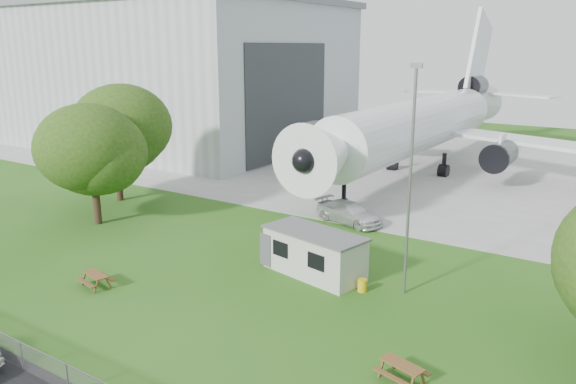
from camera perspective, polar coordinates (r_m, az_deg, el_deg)
The scene contains 11 objects.
ground at distance 30.47m, azimuth -7.65°, elevation -10.63°, with size 160.00×160.00×0.00m, color #407226.
concrete_apron at distance 62.76m, azimuth 15.65°, elevation 2.18°, with size 120.00×46.00×0.03m, color #B7B7B2.
hangar at distance 79.93m, azimuth -11.72°, elevation 11.78°, with size 43.00×31.00×18.55m.
airliner at distance 60.51m, azimuth 13.55°, elevation 6.92°, with size 46.36×47.73×17.69m.
site_cabin at distance 32.69m, azimuth 2.70°, elevation -6.22°, with size 6.96×3.92×2.62m.
picnic_west at distance 33.30m, azimuth -18.87°, elevation -9.07°, with size 1.80×1.50×0.76m, color brown, non-canonical shape.
picnic_east at distance 24.01m, azimuth 11.42°, elevation -18.28°, with size 1.80×1.50×0.76m, color brown, non-canonical shape.
lamp_mast at distance 29.49m, azimuth 12.28°, elevation 0.68°, with size 0.16×0.16×12.00m, color slate.
tree_west_big at distance 49.57m, azimuth -17.16°, elevation 5.88°, with size 8.60×8.60×10.27m.
tree_west_small at distance 43.40m, azimuth -19.24°, elevation 3.39°, with size 7.80×7.80×9.01m.
car_apron_van at distance 42.39m, azimuth 6.22°, elevation -2.11°, with size 2.23×5.50×1.59m, color white.
Camera 1 is at (18.36, -20.61, 12.92)m, focal length 35.00 mm.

